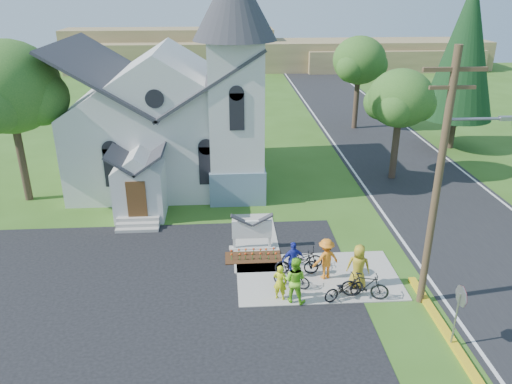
{
  "coord_description": "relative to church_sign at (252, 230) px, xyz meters",
  "views": [
    {
      "loc": [
        -2.4,
        -17.81,
        11.89
      ],
      "look_at": [
        -0.89,
        5.0,
        2.2
      ],
      "focal_mm": 35.0,
      "sensor_mm": 36.0,
      "label": 1
    }
  ],
  "objects": [
    {
      "name": "bike_4",
      "position": [
        3.45,
        -4.38,
        -0.49
      ],
      "size": [
        1.95,
        1.26,
        0.97
      ],
      "primitive_type": "imported",
      "rotation": [
        0.0,
        0.0,
        1.94
      ],
      "color": "black",
      "rests_on": "sidewalk"
    },
    {
      "name": "bike_2",
      "position": [
        1.81,
        -2.41,
        -0.47
      ],
      "size": [
        1.95,
        0.76,
        1.01
      ],
      "primitive_type": "imported",
      "rotation": [
        0.0,
        0.0,
        1.52
      ],
      "color": "black",
      "rests_on": "sidewalk"
    },
    {
      "name": "flower_bed",
      "position": [
        0.0,
        -0.9,
        -0.99
      ],
      "size": [
        2.6,
        1.1,
        0.07
      ],
      "primitive_type": "cube",
      "color": "#3B2010",
      "rests_on": "ground"
    },
    {
      "name": "church_sign",
      "position": [
        0.0,
        0.0,
        0.0
      ],
      "size": [
        2.2,
        0.4,
        1.7
      ],
      "color": "#A39E93",
      "rests_on": "ground"
    },
    {
      "name": "church",
      "position": [
        -4.28,
        9.28,
        4.22
      ],
      "size": [
        12.35,
        12.0,
        13.0
      ],
      "color": "silver",
      "rests_on": "ground"
    },
    {
      "name": "cyclist_2",
      "position": [
        1.62,
        -2.66,
        -0.13
      ],
      "size": [
        1.04,
        0.57,
        1.69
      ],
      "primitive_type": "imported",
      "rotation": [
        0.0,
        0.0,
        3.31
      ],
      "color": "#212AA7",
      "rests_on": "sidewalk"
    },
    {
      "name": "parking_lot",
      "position": [
        -5.8,
        -5.2,
        -1.02
      ],
      "size": [
        20.0,
        16.0,
        0.02
      ],
      "primitive_type": "cube",
      "color": "black",
      "rests_on": "ground"
    },
    {
      "name": "stop_sign",
      "position": [
        6.63,
        -7.4,
        0.75
      ],
      "size": [
        0.11,
        0.76,
        2.48
      ],
      "color": "gray",
      "rests_on": "ground"
    },
    {
      "name": "tree_road_mid",
      "position": [
        10.2,
        20.8,
        4.75
      ],
      "size": [
        4.4,
        4.4,
        7.8
      ],
      "color": "#36271D",
      "rests_on": "ground"
    },
    {
      "name": "distant_hills",
      "position": [
        4.56,
        53.13,
        1.15
      ],
      "size": [
        61.0,
        10.0,
        5.6
      ],
      "color": "olive",
      "rests_on": "ground"
    },
    {
      "name": "bike_1",
      "position": [
        1.45,
        -3.44,
        -0.5
      ],
      "size": [
        1.63,
        1.08,
        0.96
      ],
      "primitive_type": "imported",
      "rotation": [
        0.0,
        0.0,
        1.14
      ],
      "color": "black",
      "rests_on": "sidewalk"
    },
    {
      "name": "cyclist_0",
      "position": [
        0.87,
        -4.22,
        -0.21
      ],
      "size": [
        0.66,
        0.55,
        1.54
      ],
      "primitive_type": "imported",
      "rotation": [
        0.0,
        0.0,
        2.76
      ],
      "color": "yellow",
      "rests_on": "sidewalk"
    },
    {
      "name": "tree_road_near",
      "position": [
        9.7,
        8.8,
        4.18
      ],
      "size": [
        4.0,
        4.0,
        7.05
      ],
      "color": "#36271D",
      "rests_on": "ground"
    },
    {
      "name": "bike_0",
      "position": [
        2.15,
        -1.8,
        -0.5
      ],
      "size": [
        1.88,
        0.93,
        0.95
      ],
      "primitive_type": "imported",
      "rotation": [
        0.0,
        0.0,
        1.4
      ],
      "color": "black",
      "rests_on": "sidewalk"
    },
    {
      "name": "road",
      "position": [
        11.2,
        11.8,
        -1.02
      ],
      "size": [
        8.0,
        90.0,
        0.02
      ],
      "primitive_type": "cube",
      "color": "black",
      "rests_on": "ground"
    },
    {
      "name": "cyclist_4",
      "position": [
        4.19,
        -3.6,
        0.0
      ],
      "size": [
        1.09,
        0.86,
        1.96
      ],
      "primitive_type": "imported",
      "rotation": [
        0.0,
        0.0,
        2.87
      ],
      "color": "#AE9320",
      "rests_on": "sidewalk"
    },
    {
      "name": "ground",
      "position": [
        1.2,
        -3.2,
        -1.03
      ],
      "size": [
        120.0,
        120.0,
        0.0
      ],
      "primitive_type": "plane",
      "color": "#355C1A",
      "rests_on": "ground"
    },
    {
      "name": "conifer",
      "position": [
        16.2,
        14.8,
        6.36
      ],
      "size": [
        5.2,
        5.2,
        12.4
      ],
      "color": "#36271D",
      "rests_on": "ground"
    },
    {
      "name": "tree_lot_corner",
      "position": [
        -12.8,
        6.8,
        5.58
      ],
      "size": [
        5.6,
        5.6,
        9.15
      ],
      "color": "#36271D",
      "rests_on": "ground"
    },
    {
      "name": "cyclist_3",
      "position": [
        3.0,
        -2.79,
        -0.05
      ],
      "size": [
        1.35,
        1.04,
        1.85
      ],
      "primitive_type": "imported",
      "rotation": [
        0.0,
        0.0,
        3.47
      ],
      "color": "orange",
      "rests_on": "sidewalk"
    },
    {
      "name": "utility_pole",
      "position": [
        6.56,
        -4.7,
        4.38
      ],
      "size": [
        3.45,
        0.28,
        10.0
      ],
      "color": "#483524",
      "rests_on": "ground"
    },
    {
      "name": "bike_3",
      "position": [
        4.29,
        -4.4,
        -0.41
      ],
      "size": [
        1.97,
        1.06,
        1.14
      ],
      "primitive_type": "imported",
      "rotation": [
        0.0,
        0.0,
        1.28
      ],
      "color": "black",
      "rests_on": "sidewalk"
    },
    {
      "name": "sidewalk",
      "position": [
        2.7,
        -2.7,
        -1.0
      ],
      "size": [
        7.0,
        4.0,
        0.05
      ],
      "primitive_type": "cube",
      "color": "#A39E93",
      "rests_on": "ground"
    },
    {
      "name": "cyclist_1",
      "position": [
        1.43,
        -4.4,
        0.0
      ],
      "size": [
        1.17,
        1.07,
        1.96
      ],
      "primitive_type": "imported",
      "rotation": [
        0.0,
        0.0,
        2.72
      ],
      "color": "#83DC29",
      "rests_on": "sidewalk"
    }
  ]
}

